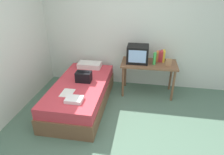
{
  "coord_description": "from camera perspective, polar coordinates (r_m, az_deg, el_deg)",
  "views": [
    {
      "loc": [
        0.34,
        -2.35,
        2.29
      ],
      "look_at": [
        -0.23,
        1.06,
        0.57
      ],
      "focal_mm": 31.13,
      "sensor_mm": 36.0,
      "label": 1
    }
  ],
  "objects": [
    {
      "name": "ground_plane",
      "position": [
        3.3,
        0.88,
        -17.43
      ],
      "size": [
        8.0,
        8.0,
        0.0
      ],
      "primitive_type": "plane",
      "color": "#4C6B56"
    },
    {
      "name": "remote_silver",
      "position": [
        3.99,
        -10.21,
        -0.37
      ],
      "size": [
        0.04,
        0.14,
        0.02
      ],
      "primitive_type": "cube",
      "color": "#B7B7BC",
      "rests_on": "bed"
    },
    {
      "name": "pillow",
      "position": [
        4.49,
        -6.58,
        3.66
      ],
      "size": [
        0.52,
        0.3,
        0.11
      ],
      "primitive_type": "cube",
      "color": "silver",
      "rests_on": "bed"
    },
    {
      "name": "desk",
      "position": [
        4.23,
        10.74,
        3.14
      ],
      "size": [
        1.16,
        0.6,
        0.73
      ],
      "color": "brown",
      "rests_on": "ground"
    },
    {
      "name": "handbag",
      "position": [
        3.85,
        -8.31,
        0.25
      ],
      "size": [
        0.3,
        0.2,
        0.22
      ],
      "color": "black",
      "rests_on": "bed"
    },
    {
      "name": "magazine",
      "position": [
        3.55,
        -12.98,
        -4.42
      ],
      "size": [
        0.21,
        0.29,
        0.01
      ],
      "primitive_type": "cube",
      "color": "white",
      "rests_on": "bed"
    },
    {
      "name": "remote_dark",
      "position": [
        3.3,
        -9.34,
        -6.44
      ],
      "size": [
        0.04,
        0.16,
        0.02
      ],
      "primitive_type": "cube",
      "color": "black",
      "rests_on": "bed"
    },
    {
      "name": "wall_back",
      "position": [
        4.47,
        5.0,
        13.68
      ],
      "size": [
        5.2,
        0.1,
        2.6
      ],
      "primitive_type": "cube",
      "color": "silver",
      "rests_on": "ground"
    },
    {
      "name": "book_row",
      "position": [
        4.29,
        14.13,
        6.12
      ],
      "size": [
        0.17,
        0.15,
        0.25
      ],
      "color": "#CC7233",
      "rests_on": "desk"
    },
    {
      "name": "bed",
      "position": [
        3.97,
        -9.07,
        -4.82
      ],
      "size": [
        1.0,
        2.0,
        0.5
      ],
      "color": "brown",
      "rests_on": "ground"
    },
    {
      "name": "picture_frame",
      "position": [
        4.09,
        16.3,
        4.28
      ],
      "size": [
        0.11,
        0.02,
        0.16
      ],
      "primitive_type": "cube",
      "color": "#9E754C",
      "rests_on": "desk"
    },
    {
      "name": "water_bottle",
      "position": [
        4.08,
        12.38,
        5.43
      ],
      "size": [
        0.06,
        0.06,
        0.26
      ],
      "primitive_type": "cylinder",
      "color": "green",
      "rests_on": "desk"
    },
    {
      "name": "folded_towel",
      "position": [
        3.29,
        -11.05,
        -6.36
      ],
      "size": [
        0.28,
        0.22,
        0.06
      ],
      "primitive_type": "cube",
      "color": "white",
      "rests_on": "bed"
    },
    {
      "name": "tv",
      "position": [
        4.13,
        7.54,
        6.88
      ],
      "size": [
        0.44,
        0.39,
        0.36
      ],
      "color": "black",
      "rests_on": "desk"
    }
  ]
}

